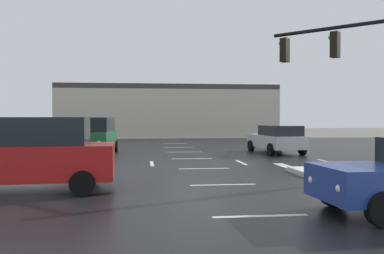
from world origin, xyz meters
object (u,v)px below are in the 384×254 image
traffic_signal_mast (356,66)px  suv_red (25,152)px  sedan_silver (277,139)px  suv_green (94,135)px

traffic_signal_mast → suv_red: 11.45m
traffic_signal_mast → sedan_silver: size_ratio=1.21×
suv_red → traffic_signal_mast: bearing=-169.8°
sedan_silver → suv_red: bearing=130.2°
traffic_signal_mast → sedan_silver: bearing=-43.9°
sedan_silver → suv_green: bearing=81.1°
traffic_signal_mast → sedan_silver: traffic_signal_mast is taller
traffic_signal_mast → suv_red: bearing=57.7°
traffic_signal_mast → suv_green: bearing=3.5°
suv_red → suv_green: same height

